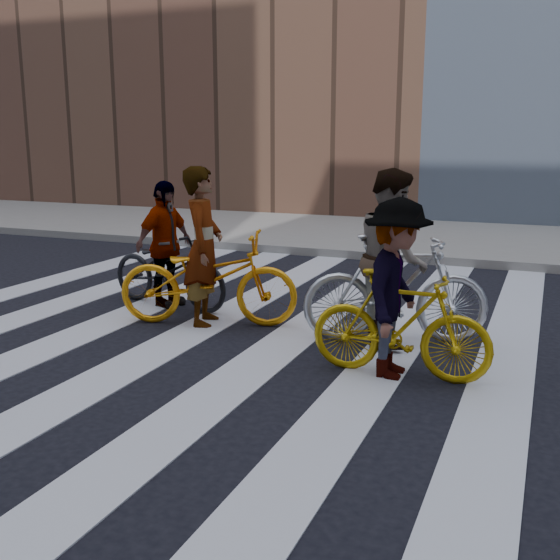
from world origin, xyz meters
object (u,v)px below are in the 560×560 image
Objects in this scene: bike_yellow_left at (208,278)px; rider_right at (396,289)px; rider_mid at (392,257)px; rider_left at (203,247)px; rider_rear at (165,244)px; bike_silver_mid at (396,289)px; bike_dark_rear at (169,269)px; bike_yellow_right at (400,325)px.

bike_yellow_left is 2.53m from rider_right.
rider_mid is at bearing 15.35° from rider_right.
rider_left reaches higher than bike_yellow_left.
bike_yellow_left is 1.29× the size of rider_rear.
bike_silver_mid is 2.23m from rider_left.
rider_rear reaches higher than bike_dark_rear.
rider_left is (-2.20, -0.13, 0.33)m from bike_silver_mid.
rider_left is 0.99× the size of rider_mid.
rider_left reaches higher than bike_dark_rear.
rider_left is at bearing 74.70° from rider_mid.
rider_mid is 1.13× the size of rider_right.
rider_mid is 3.05m from rider_rear.
bike_dark_rear is 1.01× the size of rider_mid.
bike_silver_mid is 1.20× the size of rider_rear.
bike_yellow_right is at bearing 176.33° from bike_silver_mid.
bike_yellow_left is 2.14m from rider_mid.
bike_yellow_right is at bearing -125.75° from bike_yellow_left.
rider_mid is at bearing 18.03° from bike_yellow_right.
bike_silver_mid is 1.05× the size of rider_mid.
rider_right is at bearing 90.17° from bike_yellow_right.
bike_yellow_left is at bearing 70.78° from bike_yellow_right.
bike_silver_mid is 1.19× the size of rider_right.
rider_rear is at bearing 100.86° from bike_dark_rear.
rider_left is 1.13× the size of rider_rear.
bike_silver_mid is at bearing -86.91° from bike_dark_rear.
bike_yellow_left is 2.56m from bike_yellow_right.
bike_dark_rear is at bearing 66.83° from rider_right.
rider_left is 2.56m from rider_right.
rider_rear is at bearing 67.14° from rider_right.
rider_mid reaches higher than bike_yellow_left.
bike_yellow_left is 1.03m from bike_dark_rear.
bike_yellow_right reaches higher than bike_dark_rear.
rider_left reaches higher than bike_silver_mid.
bike_yellow_left is at bearing -106.37° from rider_left.
bike_silver_mid is 3.10m from rider_rear.
bike_silver_mid is 3.05m from bike_dark_rear.
rider_rear is at bearing 67.45° from bike_yellow_right.
rider_mid is (-0.05, 0.00, 0.34)m from bike_silver_mid.
rider_mid is 1.14× the size of rider_rear.
bike_yellow_right is 0.89× the size of rider_mid.
rider_left is at bearing 73.63° from bike_yellow_left.
bike_yellow_right is 0.90× the size of rider_left.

